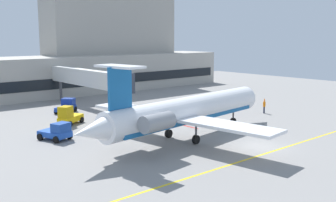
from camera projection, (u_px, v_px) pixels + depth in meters
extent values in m
cube|color=gray|center=(260.00, 147.00, 39.03)|extent=(120.00, 120.00, 0.10)
cube|color=yellow|center=(276.00, 150.00, 37.61)|extent=(108.00, 0.24, 0.01)
cube|color=red|center=(175.00, 123.00, 49.22)|extent=(0.30, 8.00, 0.01)
cube|color=#ADA89E|center=(91.00, 73.00, 77.05)|extent=(58.17, 10.41, 6.93)
cube|color=#9F9A91|center=(112.00, 23.00, 81.74)|extent=(27.79, 7.28, 12.67)
cube|color=black|center=(105.00, 80.00, 73.26)|extent=(55.84, 0.12, 1.77)
cube|color=silver|center=(84.00, 77.00, 59.85)|extent=(1.40, 18.81, 2.40)
cube|color=#2D333D|center=(123.00, 83.00, 52.14)|extent=(2.40, 2.00, 2.64)
cylinder|color=#4C4C51|center=(61.00, 91.00, 66.22)|extent=(0.44, 0.44, 3.28)
cylinder|color=#4C4C51|center=(116.00, 103.00, 53.87)|extent=(0.44, 0.44, 3.28)
cylinder|color=white|center=(189.00, 110.00, 41.32)|extent=(22.47, 5.72, 2.79)
cube|color=#145999|center=(189.00, 117.00, 41.44)|extent=(20.22, 5.15, 0.50)
cone|color=white|center=(249.00, 97.00, 50.26)|extent=(3.40, 3.12, 2.73)
cone|color=white|center=(92.00, 131.00, 32.18)|extent=(3.91, 2.83, 2.37)
cube|color=white|center=(134.00, 109.00, 44.02)|extent=(4.45, 9.92, 0.28)
cube|color=white|center=(229.00, 126.00, 35.90)|extent=(4.45, 9.92, 0.28)
cylinder|color=gray|center=(123.00, 115.00, 37.47)|extent=(3.52, 1.96, 1.53)
cylinder|color=gray|center=(157.00, 122.00, 34.58)|extent=(3.52, 1.96, 1.53)
cube|color=#145999|center=(120.00, 88.00, 33.90)|extent=(2.52, 0.57, 3.63)
cube|color=white|center=(120.00, 67.00, 33.61)|extent=(2.53, 4.68, 0.20)
cylinder|color=#3F3F44|center=(233.00, 115.00, 47.85)|extent=(0.20, 0.20, 1.19)
cylinder|color=black|center=(233.00, 122.00, 47.98)|extent=(0.94, 0.47, 0.90)
cylinder|color=#3F3F44|center=(169.00, 126.00, 41.97)|extent=(0.20, 0.20, 1.19)
cylinder|color=black|center=(169.00, 134.00, 42.10)|extent=(0.94, 0.47, 0.90)
cylinder|color=#3F3F44|center=(196.00, 131.00, 39.59)|extent=(0.20, 0.20, 1.19)
cylinder|color=black|center=(196.00, 139.00, 39.72)|extent=(0.94, 0.47, 0.90)
cube|color=#1E4CB2|center=(55.00, 134.00, 41.33)|extent=(2.82, 3.67, 0.57)
cube|color=#1A4197|center=(61.00, 127.00, 40.76)|extent=(2.01, 1.77, 0.95)
cylinder|color=black|center=(69.00, 136.00, 41.60)|extent=(0.49, 0.75, 0.70)
cylinder|color=black|center=(56.00, 140.00, 40.02)|extent=(0.49, 0.75, 0.70)
cylinder|color=black|center=(54.00, 133.00, 42.73)|extent=(0.49, 0.75, 0.70)
cylinder|color=black|center=(40.00, 137.00, 41.14)|extent=(0.49, 0.75, 0.70)
cube|color=#19389E|center=(66.00, 108.00, 55.82)|extent=(3.73, 3.49, 0.55)
cube|color=navy|center=(68.00, 102.00, 56.60)|extent=(2.06, 2.11, 1.00)
cylinder|color=black|center=(63.00, 109.00, 57.16)|extent=(0.72, 0.65, 0.70)
cylinder|color=black|center=(75.00, 109.00, 56.82)|extent=(0.72, 0.65, 0.70)
cylinder|color=black|center=(56.00, 112.00, 54.91)|extent=(0.72, 0.65, 0.70)
cylinder|color=black|center=(68.00, 112.00, 54.57)|extent=(0.72, 0.65, 0.70)
cube|color=#E5B20C|center=(71.00, 119.00, 48.47)|extent=(3.90, 3.06, 0.69)
cube|color=#C3970A|center=(66.00, 112.00, 47.34)|extent=(1.91, 1.83, 1.34)
cylinder|color=black|center=(70.00, 124.00, 47.09)|extent=(0.75, 0.59, 0.70)
cylinder|color=black|center=(60.00, 123.00, 47.55)|extent=(0.75, 0.59, 0.70)
cylinder|color=black|center=(82.00, 120.00, 49.50)|extent=(0.75, 0.59, 0.70)
cylinder|color=black|center=(72.00, 119.00, 49.96)|extent=(0.75, 0.59, 0.70)
cylinder|color=#191E33|center=(264.00, 110.00, 55.56)|extent=(0.18, 0.18, 0.92)
cylinder|color=#191E33|center=(264.00, 110.00, 55.35)|extent=(0.18, 0.18, 0.92)
cylinder|color=orange|center=(264.00, 104.00, 55.33)|extent=(0.34, 0.34, 0.70)
sphere|color=tan|center=(264.00, 101.00, 55.25)|extent=(0.24, 0.24, 0.24)
cylinder|color=orange|center=(264.00, 101.00, 55.48)|extent=(0.34, 0.34, 0.50)
cylinder|color=#F2590C|center=(264.00, 100.00, 55.44)|extent=(0.06, 0.06, 0.28)
cylinder|color=orange|center=(265.00, 102.00, 55.04)|extent=(0.34, 0.34, 0.50)
cylinder|color=#F2590C|center=(265.00, 100.00, 55.01)|extent=(0.06, 0.06, 0.28)
cone|color=orange|center=(105.00, 131.00, 43.86)|extent=(0.36, 0.36, 0.55)
cube|color=black|center=(105.00, 134.00, 43.90)|extent=(0.47, 0.47, 0.04)
cone|color=orange|center=(168.00, 121.00, 49.36)|extent=(0.36, 0.36, 0.55)
cube|color=black|center=(168.00, 123.00, 49.40)|extent=(0.47, 0.47, 0.04)
cone|color=orange|center=(275.00, 132.00, 43.50)|extent=(0.36, 0.36, 0.55)
cube|color=black|center=(275.00, 134.00, 43.54)|extent=(0.47, 0.47, 0.04)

